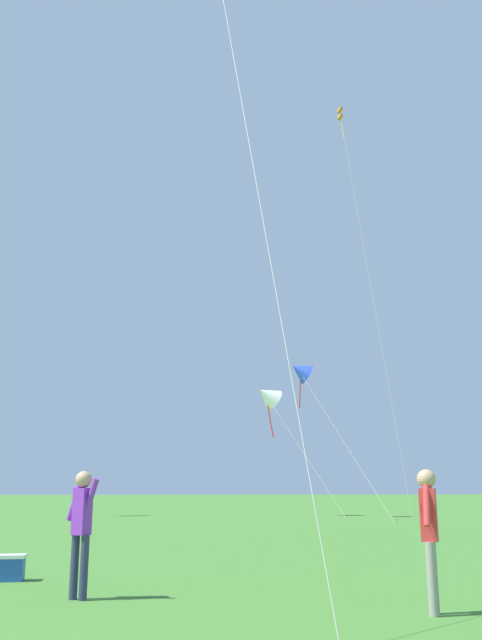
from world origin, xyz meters
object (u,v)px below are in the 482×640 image
(kite_blue_delta, at_px, (300,371))
(person_with_spool, at_px, (429,526))
(person_far_back, at_px, (82,521))
(kite_white_distant, at_px, (267,395))
(picnic_cooler, at_px, (7,568))
(kite_orange_box, at_px, (342,124))

(kite_blue_delta, distance_m, person_with_spool, 31.60)
(kite_blue_delta, xyz_separation_m, person_far_back, (-10.29, -28.26, -7.23))
(kite_blue_delta, height_order, person_far_back, kite_blue_delta)
(kite_white_distant, height_order, picnic_cooler, kite_white_distant)
(kite_blue_delta, distance_m, person_far_back, 30.93)
(kite_orange_box, bearing_deg, person_with_spool, -106.55)
(kite_orange_box, xyz_separation_m, person_with_spool, (-10.46, -35.20, -26.51))
(kite_blue_delta, relative_size, person_far_back, 5.27)
(kite_white_distant, xyz_separation_m, kite_blue_delta, (1.54, -2.27, 1.18))
(kite_orange_box, xyz_separation_m, person_far_back, (-15.04, -33.23, -26.50))
(kite_white_distant, relative_size, person_with_spool, 4.44)
(person_far_back, distance_m, picnic_cooler, 2.86)
(kite_white_distant, height_order, person_with_spool, kite_white_distant)
(person_with_spool, bearing_deg, kite_orange_box, 73.45)
(person_with_spool, relative_size, person_far_back, 1.00)
(kite_white_distant, bearing_deg, person_with_spool, -97.32)
(person_far_back, bearing_deg, kite_blue_delta, 69.98)
(kite_orange_box, bearing_deg, kite_white_distant, -156.71)
(kite_orange_box, distance_m, picnic_cooler, 44.42)
(kite_blue_delta, relative_size, person_with_spool, 5.29)
(person_far_back, bearing_deg, picnic_cooler, 120.48)
(kite_orange_box, bearing_deg, person_far_back, -114.35)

